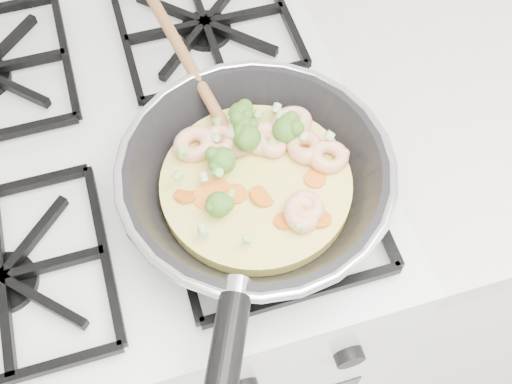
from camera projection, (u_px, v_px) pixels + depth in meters
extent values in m
cube|color=white|center=(164.00, 286.00, 1.18)|extent=(0.60, 0.60, 0.90)
cube|color=black|center=(117.00, 138.00, 0.78)|extent=(0.56, 0.56, 0.02)
torus|color=silver|center=(256.00, 169.00, 0.68)|extent=(0.30, 0.30, 0.01)
cylinder|color=#EDDD67|center=(256.00, 185.00, 0.71)|extent=(0.21, 0.21, 0.02)
ellipsoid|color=#925D35|center=(235.00, 143.00, 0.72)|extent=(0.05, 0.06, 0.02)
cylinder|color=#925D35|center=(174.00, 37.00, 0.77)|extent=(0.07, 0.29, 0.07)
torus|color=#EEB68D|center=(219.00, 141.00, 0.72)|extent=(0.05, 0.05, 0.02)
torus|color=#EEB68D|center=(291.00, 122.00, 0.73)|extent=(0.05, 0.05, 0.02)
torus|color=#EEB68D|center=(305.00, 147.00, 0.71)|extent=(0.05, 0.05, 0.02)
torus|color=#EEB68D|center=(302.00, 213.00, 0.67)|extent=(0.06, 0.06, 0.02)
torus|color=#EEB68D|center=(271.00, 142.00, 0.72)|extent=(0.05, 0.05, 0.02)
torus|color=#EEB68D|center=(306.00, 207.00, 0.68)|extent=(0.06, 0.06, 0.02)
torus|color=#EEB68D|center=(243.00, 128.00, 0.73)|extent=(0.05, 0.05, 0.02)
torus|color=#EEB68D|center=(195.00, 144.00, 0.72)|extent=(0.05, 0.06, 0.03)
torus|color=#EEB68D|center=(264.00, 138.00, 0.72)|extent=(0.06, 0.06, 0.03)
torus|color=#EEB68D|center=(328.00, 157.00, 0.71)|extent=(0.05, 0.05, 0.02)
ellipsoid|color=#4B7C28|center=(219.00, 205.00, 0.66)|extent=(0.04, 0.04, 0.03)
ellipsoid|color=#4B7C28|center=(247.00, 138.00, 0.71)|extent=(0.04, 0.04, 0.03)
ellipsoid|color=#4B7C28|center=(244.00, 127.00, 0.72)|extent=(0.03, 0.03, 0.03)
ellipsoid|color=#4B7C28|center=(286.00, 130.00, 0.71)|extent=(0.04, 0.04, 0.03)
ellipsoid|color=#4B7C28|center=(222.00, 161.00, 0.69)|extent=(0.04, 0.04, 0.03)
ellipsoid|color=#4B7C28|center=(241.00, 115.00, 0.73)|extent=(0.04, 0.04, 0.03)
cylinder|color=orange|center=(315.00, 179.00, 0.70)|extent=(0.03, 0.03, 0.00)
cylinder|color=orange|center=(219.00, 149.00, 0.72)|extent=(0.04, 0.04, 0.00)
cylinder|color=orange|center=(296.00, 143.00, 0.73)|extent=(0.03, 0.03, 0.01)
cylinder|color=orange|center=(207.00, 198.00, 0.69)|extent=(0.03, 0.03, 0.00)
cylinder|color=orange|center=(262.00, 196.00, 0.69)|extent=(0.04, 0.04, 0.01)
cylinder|color=orange|center=(319.00, 218.00, 0.68)|extent=(0.04, 0.04, 0.01)
cylinder|color=orange|center=(186.00, 195.00, 0.69)|extent=(0.03, 0.03, 0.01)
cylinder|color=orange|center=(284.00, 220.00, 0.68)|extent=(0.02, 0.02, 0.01)
cylinder|color=orange|center=(236.00, 194.00, 0.69)|extent=(0.03, 0.03, 0.00)
cylinder|color=orange|center=(219.00, 191.00, 0.69)|extent=(0.04, 0.04, 0.01)
cylinder|color=#B4D294|center=(214.00, 137.00, 0.71)|extent=(0.01, 0.01, 0.01)
cylinder|color=#7DCD52|center=(258.00, 114.00, 0.73)|extent=(0.01, 0.01, 0.01)
cylinder|color=#7DCD52|center=(182.00, 152.00, 0.69)|extent=(0.01, 0.01, 0.01)
cylinder|color=#7DCD52|center=(247.00, 239.00, 0.65)|extent=(0.01, 0.01, 0.01)
cylinder|color=#B4D294|center=(232.00, 117.00, 0.73)|extent=(0.01, 0.01, 0.01)
cylinder|color=#B4D294|center=(329.00, 136.00, 0.70)|extent=(0.01, 0.01, 0.01)
cylinder|color=#7DCD52|center=(271.00, 145.00, 0.71)|extent=(0.01, 0.01, 0.01)
cylinder|color=#B4D294|center=(203.00, 232.00, 0.65)|extent=(0.01, 0.01, 0.01)
cylinder|color=#7DCD52|center=(300.00, 226.00, 0.66)|extent=(0.01, 0.01, 0.01)
cylinder|color=#7DCD52|center=(230.00, 195.00, 0.67)|extent=(0.01, 0.01, 0.01)
cylinder|color=#B4D294|center=(233.00, 135.00, 0.71)|extent=(0.01, 0.01, 0.01)
cylinder|color=#7DCD52|center=(218.00, 122.00, 0.73)|extent=(0.01, 0.01, 0.01)
cylinder|color=#B4D294|center=(204.00, 178.00, 0.68)|extent=(0.01, 0.01, 0.01)
cylinder|color=#7DCD52|center=(217.00, 172.00, 0.68)|extent=(0.01, 0.01, 0.01)
cylinder|color=#7DCD52|center=(178.00, 176.00, 0.68)|extent=(0.01, 0.01, 0.01)
cylinder|color=#B4D294|center=(280.00, 116.00, 0.72)|extent=(0.01, 0.01, 0.01)
cylinder|color=#B4D294|center=(276.00, 108.00, 0.73)|extent=(0.01, 0.01, 0.01)
cylinder|color=#B4D294|center=(302.00, 136.00, 0.71)|extent=(0.01, 0.01, 0.01)
cylinder|color=#7DCD52|center=(302.00, 123.00, 0.72)|extent=(0.01, 0.01, 0.01)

